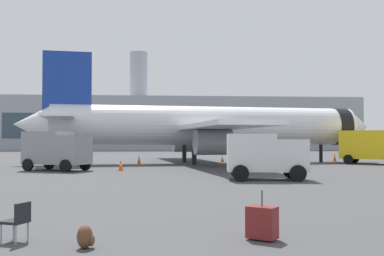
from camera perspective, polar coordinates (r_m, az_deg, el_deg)
name	(u,v)px	position (r m, az deg, el deg)	size (l,w,h in m)	color
airplane_at_gate	(207,126)	(44.29, 1.85, 0.23)	(35.75, 32.35, 10.50)	white
service_truck	(56,149)	(34.76, -16.81, -2.55)	(5.28, 4.17, 2.90)	gray
fuel_truck	(373,145)	(46.14, 21.95, -2.06)	(6.24, 5.53, 3.20)	yellow
cargo_van	(265,154)	(25.70, 9.28, -3.29)	(4.60, 2.75, 2.60)	white
safety_cone_near	(335,158)	(51.02, 17.61, -3.59)	(0.44, 0.44, 0.83)	#F2590C
safety_cone_mid	(139,159)	(43.97, -6.73, -3.97)	(0.44, 0.44, 0.83)	#F2590C
safety_cone_far	(222,159)	(47.07, 3.87, -3.95)	(0.44, 0.44, 0.62)	#F2590C
safety_cone_outer	(121,166)	(33.74, -9.00, -4.71)	(0.44, 0.44, 0.77)	#F2590C
rolling_suitcase	(262,222)	(10.30, 8.86, -11.71)	(0.75, 0.70, 1.10)	maroon
traveller_backpack	(86,237)	(9.69, -13.32, -13.28)	(0.36, 0.40, 0.48)	brown
gate_chair	(18,219)	(10.63, -21.20, -10.72)	(0.63, 0.63, 0.86)	black
terminal_building	(181,124)	(113.95, -1.42, 0.46)	(85.18, 22.18, 24.58)	#9EA3AD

